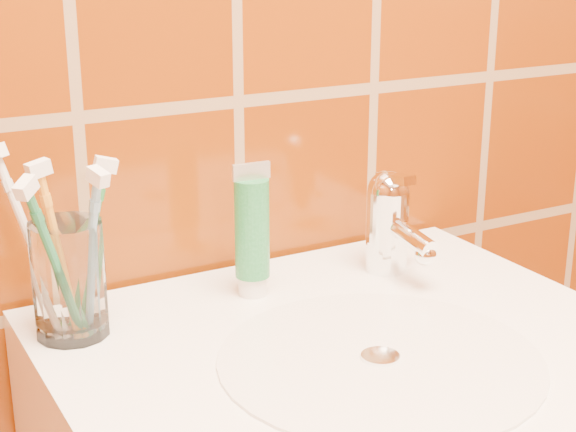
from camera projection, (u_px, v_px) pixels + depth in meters
glass_tumbler at (69, 279)px, 0.84m from camera, size 0.08×0.08×0.12m
toothpaste_tube at (252, 234)px, 0.93m from camera, size 0.04×0.04×0.15m
faucet at (390, 218)px, 1.00m from camera, size 0.05×0.11×0.12m
toothbrush_0 at (89, 254)px, 0.83m from camera, size 0.07×0.12×0.19m
toothbrush_1 at (31, 244)px, 0.84m from camera, size 0.13×0.16×0.21m
toothbrush_2 at (56, 264)px, 0.80m from camera, size 0.15×0.14×0.19m
toothbrush_3 at (88, 246)px, 0.85m from camera, size 0.08×0.08×0.18m
toothbrush_4 at (59, 254)px, 0.82m from camera, size 0.07×0.06×0.19m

